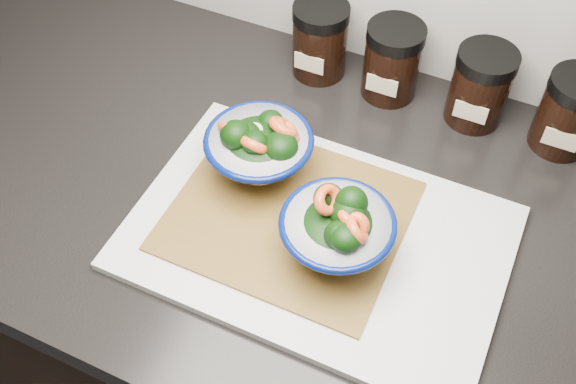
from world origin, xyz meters
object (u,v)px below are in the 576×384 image
at_px(bowl_right, 338,230).
at_px(cutting_board, 317,238).
at_px(spice_jar_b, 392,61).
at_px(spice_jar_d, 570,113).
at_px(spice_jar_c, 480,87).
at_px(spice_jar_a, 320,40).
at_px(bowl_left, 259,148).

bearing_deg(bowl_right, cutting_board, 152.67).
bearing_deg(spice_jar_b, cutting_board, -87.76).
height_order(bowl_right, spice_jar_d, bowl_right).
bearing_deg(spice_jar_c, spice_jar_a, 180.00).
distance_m(cutting_board, bowl_left, 0.13).
xyz_separation_m(bowl_right, spice_jar_a, (-0.15, 0.30, -0.00)).
relative_size(cutting_board, spice_jar_c, 3.98).
bearing_deg(spice_jar_d, spice_jar_b, 180.00).
height_order(cutting_board, spice_jar_a, spice_jar_a).
distance_m(bowl_right, spice_jar_b, 0.31).
bearing_deg(bowl_right, bowl_left, 151.44).
height_order(bowl_right, spice_jar_a, bowl_right).
xyz_separation_m(bowl_left, spice_jar_b, (0.09, 0.23, -0.00)).
height_order(cutting_board, bowl_left, bowl_left).
bearing_deg(bowl_left, spice_jar_c, 46.22).
bearing_deg(cutting_board, spice_jar_c, 68.36).
relative_size(bowl_left, spice_jar_b, 1.22).
xyz_separation_m(bowl_right, spice_jar_c, (0.08, 0.30, -0.00)).
bearing_deg(spice_jar_b, bowl_right, -82.18).
relative_size(spice_jar_b, spice_jar_d, 1.00).
bearing_deg(spice_jar_b, spice_jar_a, 180.00).
height_order(bowl_left, bowl_right, bowl_right).
bearing_deg(spice_jar_d, bowl_left, -145.90).
distance_m(bowl_left, spice_jar_c, 0.32).
distance_m(bowl_right, spice_jar_c, 0.32).
bearing_deg(spice_jar_b, bowl_left, -112.36).
relative_size(cutting_board, spice_jar_a, 3.98).
height_order(spice_jar_a, spice_jar_c, same).
bearing_deg(bowl_left, cutting_board, -28.90).
xyz_separation_m(bowl_left, spice_jar_c, (0.22, 0.23, -0.00)).
bearing_deg(spice_jar_a, bowl_left, -86.10).
xyz_separation_m(bowl_right, spice_jar_b, (-0.04, 0.30, -0.00)).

